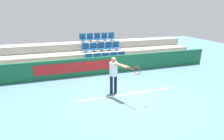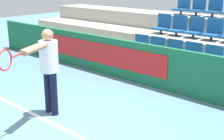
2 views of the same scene
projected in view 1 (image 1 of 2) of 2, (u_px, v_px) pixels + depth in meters
ground_plane at (131, 96)px, 7.39m from camera, size 30.00×30.00×0.00m
court_baseline at (128, 94)px, 7.61m from camera, size 4.54×0.08×0.01m
barrier_wall at (109, 65)px, 10.00m from camera, size 12.94×0.14×1.01m
bleacher_tier_front at (107, 66)px, 10.66m from camera, size 12.54×1.07×0.47m
bleacher_tier_middle at (102, 58)px, 11.56m from camera, size 12.54×1.07×0.94m
bleacher_tier_back at (98, 51)px, 12.45m from camera, size 12.54×1.07×1.41m
stadium_chair_0 at (89, 59)px, 10.33m from camera, size 0.43×0.37×0.56m
stadium_chair_1 at (98, 59)px, 10.47m from camera, size 0.43×0.37×0.56m
stadium_chair_2 at (106, 58)px, 10.62m from camera, size 0.43×0.37×0.56m
stadium_chair_3 at (114, 57)px, 10.77m from camera, size 0.43×0.37×0.56m
stadium_chair_4 at (122, 57)px, 10.92m from camera, size 0.43×0.37×0.56m
stadium_chair_5 at (86, 48)px, 11.14m from camera, size 0.43×0.37×0.56m
stadium_chair_6 at (94, 48)px, 11.29m from camera, size 0.43×0.37×0.56m
stadium_chair_7 at (101, 47)px, 11.44m from camera, size 0.43×0.37×0.56m
stadium_chair_8 at (109, 47)px, 11.59m from camera, size 0.43×0.37×0.56m
stadium_chair_9 at (116, 46)px, 11.74m from camera, size 0.43×0.37×0.56m
stadium_chair_10 at (83, 38)px, 11.96m from camera, size 0.43×0.37×0.56m
stadium_chair_11 at (90, 38)px, 12.11m from camera, size 0.43×0.37×0.56m
stadium_chair_12 at (98, 38)px, 12.26m from camera, size 0.43×0.37×0.56m
stadium_chair_13 at (105, 37)px, 12.41m from camera, size 0.43×0.37×0.56m
stadium_chair_14 at (112, 37)px, 12.56m from camera, size 0.43×0.37×0.56m
tennis_player at (115, 72)px, 7.31m from camera, size 0.78×1.47×1.63m
tennis_ball at (146, 106)px, 6.58m from camera, size 0.07×0.07×0.07m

